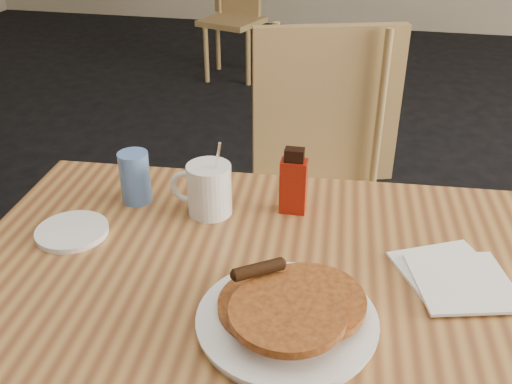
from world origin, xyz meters
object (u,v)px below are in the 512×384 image
main_table (266,292)px  syrup_bottle (293,183)px  pancake_plate (288,314)px  coffee_mug (208,188)px  chair_wall_extra (234,6)px  chair_main_far (320,168)px  blue_tumbler (135,177)px

main_table → syrup_bottle: bearing=87.2°
pancake_plate → coffee_mug: (-0.22, 0.31, 0.03)m
chair_wall_extra → pancake_plate: (0.99, -3.50, 0.26)m
chair_main_far → pancake_plate: (0.04, -0.86, 0.17)m
pancake_plate → blue_tumbler: size_ratio=2.53×
syrup_bottle → chair_wall_extra: bearing=105.2°
main_table → blue_tumbler: 0.40m
main_table → blue_tumbler: (-0.33, 0.20, 0.10)m
syrup_bottle → blue_tumbler: bearing=-176.5°
chair_main_far → coffee_mug: 0.61m
chair_main_far → chair_wall_extra: 2.81m
pancake_plate → chair_wall_extra: bearing=105.8°
chair_wall_extra → chair_main_far: bearing=-52.1°
chair_wall_extra → blue_tumbler: bearing=-61.1°
syrup_bottle → pancake_plate: bearing=-83.4°
coffee_mug → chair_main_far: bearing=57.5°
syrup_bottle → blue_tumbler: 0.34m
chair_main_far → blue_tumbler: size_ratio=8.73×
pancake_plate → coffee_mug: 0.38m
syrup_bottle → blue_tumbler: size_ratio=1.27×
coffee_mug → pancake_plate: bearing=-68.6°
chair_main_far → pancake_plate: 0.88m
pancake_plate → coffee_mug: bearing=125.9°
chair_main_far → chair_wall_extra: (-0.94, 2.64, -0.09)m
pancake_plate → coffee_mug: size_ratio=1.67×
chair_main_far → blue_tumbler: (-0.35, -0.54, 0.21)m
syrup_bottle → blue_tumbler: (-0.34, -0.03, -0.01)m
main_table → chair_wall_extra: chair_wall_extra is taller
main_table → syrup_bottle: size_ratio=8.49×
chair_wall_extra → syrup_bottle: syrup_bottle is taller
main_table → chair_wall_extra: size_ratio=1.44×
main_table → pancake_plate: 0.15m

